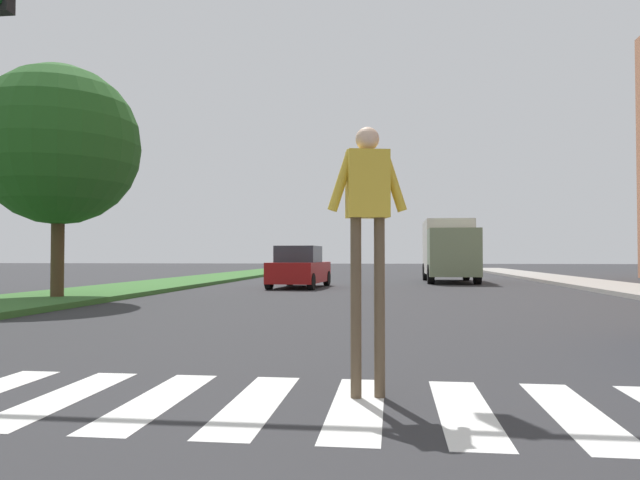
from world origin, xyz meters
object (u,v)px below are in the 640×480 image
Objects in this scene: sedan_midblock at (299,268)px; traffic_light_gantry at (0,36)px; tree_mid at (59,145)px; truck_box_delivery at (449,249)px; pedestrian_performer at (368,216)px.

traffic_light_gantry is at bearing -95.85° from sedan_midblock.
truck_box_delivery is at bearing 49.14° from tree_mid.
pedestrian_performer is at bearing -97.07° from truck_box_delivery.
traffic_light_gantry is 3.72× the size of pedestrian_performer.
tree_mid reaches higher than sedan_midblock.
sedan_midblock is (1.67, 16.27, -3.59)m from traffic_light_gantry.
pedestrian_performer is 18.76m from sedan_midblock.
sedan_midblock is at bearing 55.09° from tree_mid.
traffic_light_gantry is 1.49× the size of truck_box_delivery.
truck_box_delivery is at bearing 82.93° from pedestrian_performer.
tree_mid is 1.54× the size of sedan_midblock.
tree_mid is 2.65× the size of pedestrian_performer.
tree_mid is at bearing 131.88° from pedestrian_performer.
pedestrian_performer is (9.21, -10.28, -2.79)m from tree_mid.
truck_box_delivery reaches higher than pedestrian_performer.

